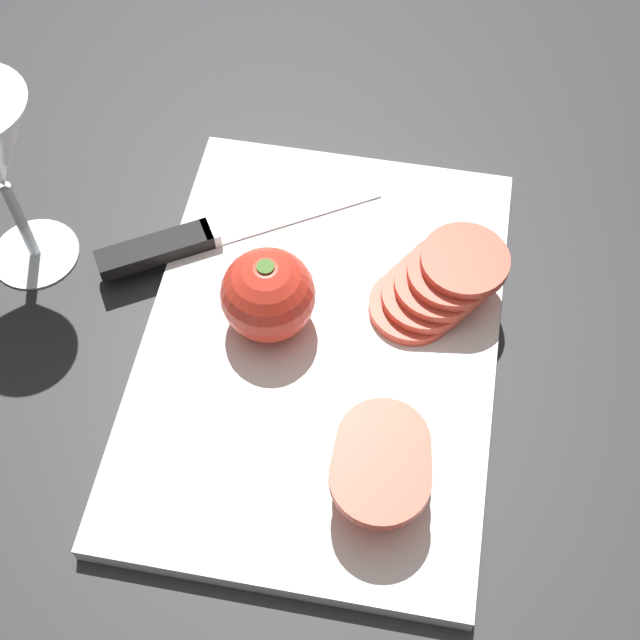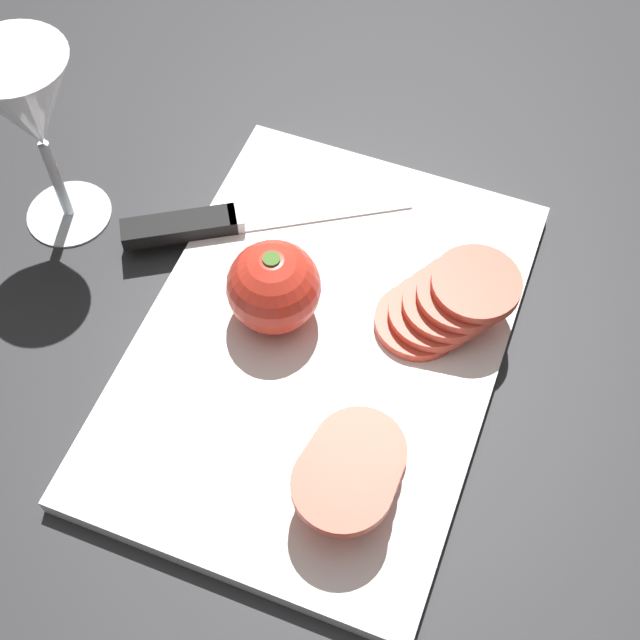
{
  "view_description": "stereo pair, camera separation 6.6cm",
  "coord_description": "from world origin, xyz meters",
  "px_view_note": "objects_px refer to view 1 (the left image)",
  "views": [
    {
      "loc": [
        -0.29,
        -0.03,
        0.61
      ],
      "look_at": [
        0.06,
        0.03,
        0.05
      ],
      "focal_mm": 50.0,
      "sensor_mm": 36.0,
      "label": 1
    },
    {
      "loc": [
        -0.27,
        -0.09,
        0.61
      ],
      "look_at": [
        0.06,
        0.03,
        0.05
      ],
      "focal_mm": 50.0,
      "sensor_mm": 36.0,
      "label": 2
    }
  ],
  "objects_px": {
    "whole_tomato": "(268,295)",
    "tomato_slice_stack_far": "(438,284)",
    "knife": "(183,242)",
    "tomato_slice_stack_near": "(382,460)"
  },
  "relations": [
    {
      "from": "knife",
      "to": "tomato_slice_stack_near",
      "type": "xyz_separation_m",
      "value": [
        -0.17,
        -0.19,
        0.02
      ]
    },
    {
      "from": "whole_tomato",
      "to": "knife",
      "type": "bearing_deg",
      "value": 55.67
    },
    {
      "from": "whole_tomato",
      "to": "knife",
      "type": "xyz_separation_m",
      "value": [
        0.06,
        0.09,
        -0.03
      ]
    },
    {
      "from": "tomato_slice_stack_near",
      "to": "whole_tomato",
      "type": "bearing_deg",
      "value": 42.83
    },
    {
      "from": "whole_tomato",
      "to": "tomato_slice_stack_far",
      "type": "distance_m",
      "value": 0.13
    },
    {
      "from": "tomato_slice_stack_far",
      "to": "tomato_slice_stack_near",
      "type": "bearing_deg",
      "value": 171.76
    },
    {
      "from": "whole_tomato",
      "to": "tomato_slice_stack_near",
      "type": "height_order",
      "value": "whole_tomato"
    },
    {
      "from": "tomato_slice_stack_far",
      "to": "knife",
      "type": "bearing_deg",
      "value": 85.57
    },
    {
      "from": "whole_tomato",
      "to": "tomato_slice_stack_far",
      "type": "height_order",
      "value": "whole_tomato"
    },
    {
      "from": "knife",
      "to": "tomato_slice_stack_near",
      "type": "height_order",
      "value": "tomato_slice_stack_near"
    }
  ]
}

